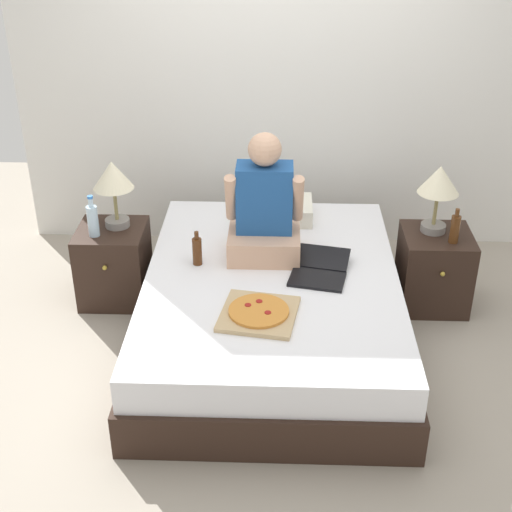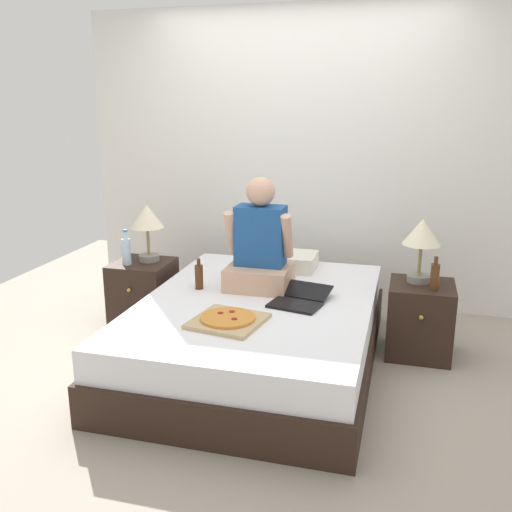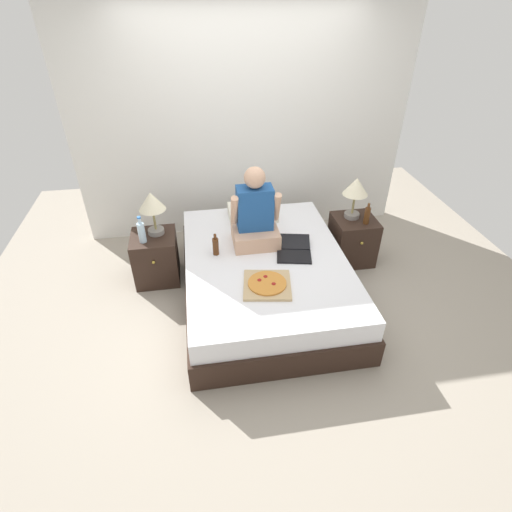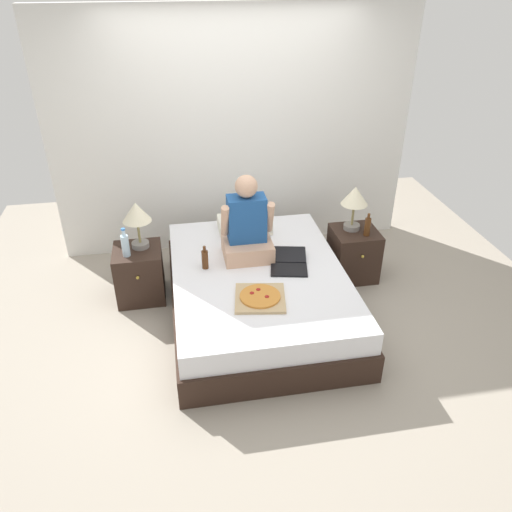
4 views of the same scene
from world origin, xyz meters
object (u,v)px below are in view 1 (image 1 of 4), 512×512
laptop (319,272)px  beer_bottle_on_bed (197,251)px  beer_bottle (455,228)px  pizza_box (259,313)px  bed (272,308)px  lamp_on_right_nightstand (439,185)px  water_bottle (93,220)px  person_seated (264,211)px  lamp_on_left_nightstand (113,180)px  nightstand_right (434,269)px  nightstand_left (114,264)px

laptop → beer_bottle_on_bed: bearing=171.8°
beer_bottle → beer_bottle_on_bed: (-1.59, -0.23, -0.06)m
beer_bottle_on_bed → pizza_box: bearing=-54.8°
pizza_box → beer_bottle_on_bed: 0.68m
bed → lamp_on_right_nightstand: size_ratio=4.70×
water_bottle → beer_bottle: 2.27m
beer_bottle → pizza_box: bearing=-146.6°
beer_bottle → person_seated: person_seated is taller
beer_bottle → beer_bottle_on_bed: beer_bottle is taller
person_seated → beer_bottle_on_bed: 0.47m
water_bottle → pizza_box: size_ratio=0.60×
lamp_on_right_nightstand → laptop: (-0.75, -0.49, -0.36)m
beer_bottle → person_seated: size_ratio=0.29×
water_bottle → laptop: size_ratio=0.59×
lamp_on_left_nightstand → person_seated: 1.00m
person_seated → pizza_box: bearing=-90.9°
lamp_on_right_nightstand → water_bottle: bearing=-176.3°
water_bottle → beer_bottle: bearing=-0.3°
lamp_on_left_nightstand → person_seated: (0.97, -0.23, -0.10)m
water_bottle → beer_bottle: (2.27, -0.01, -0.02)m
nightstand_right → person_seated: person_seated is taller
lamp_on_left_nightstand → lamp_on_right_nightstand: (2.05, 0.00, 0.00)m
beer_bottle_on_bed → water_bottle: bearing=160.4°
bed → nightstand_left: size_ratio=4.09×
water_bottle → beer_bottle: water_bottle is taller
nightstand_left → laptop: bearing=-18.2°
nightstand_right → lamp_on_right_nightstand: size_ratio=1.15×
bed → laptop: (0.28, 0.01, 0.25)m
nightstand_right → beer_bottle: size_ratio=2.25×
bed → lamp_on_left_nightstand: bearing=153.8°
water_bottle → beer_bottle_on_bed: water_bottle is taller
bed → lamp_on_right_nightstand: 1.30m
nightstand_left → water_bottle: bearing=-131.7°
beer_bottle_on_bed → bed: bearing=-14.6°
laptop → pizza_box: 0.57m
lamp_on_left_nightstand → beer_bottle: (2.15, -0.15, -0.23)m
beer_bottle_on_bed → laptop: bearing=-8.2°
bed → person_seated: bearing=101.1°
nightstand_left → person_seated: bearing=-10.0°
bed → nightstand_right: 1.16m
lamp_on_left_nightstand → beer_bottle: 2.17m
person_seated → lamp_on_right_nightstand: bearing=11.9°
lamp_on_left_nightstand → pizza_box: (0.96, -0.94, -0.36)m
person_seated → bed: bearing=-78.9°
beer_bottle → nightstand_right: bearing=125.0°
beer_bottle → pizza_box: size_ratio=0.50×
nightstand_left → person_seated: 1.13m
laptop → beer_bottle_on_bed: size_ratio=2.14×
nightstand_right → person_seated: bearing=-170.9°
nightstand_left → lamp_on_right_nightstand: lamp_on_right_nightstand is taller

